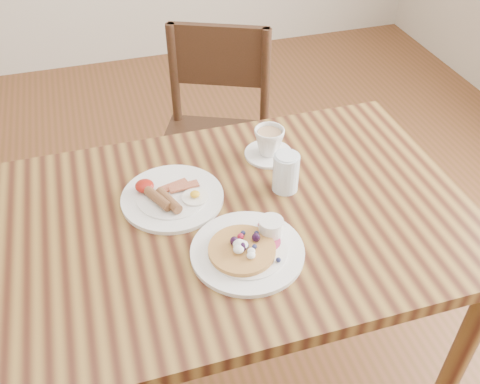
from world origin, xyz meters
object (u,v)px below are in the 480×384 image
(dining_table, at_px, (240,240))
(breakfast_plate, at_px, (171,197))
(teacup_saucer, at_px, (269,144))
(pancake_plate, at_px, (249,248))
(water_glass, at_px, (286,173))
(chair_far, at_px, (216,134))

(dining_table, xyz_separation_m, breakfast_plate, (-0.16, 0.10, 0.11))
(breakfast_plate, distance_m, teacup_saucer, 0.33)
(pancake_plate, bearing_deg, teacup_saucer, 64.02)
(pancake_plate, bearing_deg, dining_table, 81.56)
(water_glass, bearing_deg, teacup_saucer, 87.24)
(chair_far, height_order, breakfast_plate, chair_far)
(chair_far, bearing_deg, dining_table, 104.42)
(dining_table, bearing_deg, pancake_plate, -98.44)
(dining_table, xyz_separation_m, teacup_saucer, (0.15, 0.22, 0.14))
(breakfast_plate, distance_m, water_glass, 0.31)
(teacup_saucer, height_order, water_glass, water_glass)
(pancake_plate, bearing_deg, breakfast_plate, 120.11)
(pancake_plate, distance_m, water_glass, 0.26)
(teacup_saucer, bearing_deg, pancake_plate, -115.98)
(breakfast_plate, relative_size, water_glass, 2.50)
(dining_table, height_order, teacup_saucer, teacup_saucer)
(breakfast_plate, height_order, teacup_saucer, teacup_saucer)
(dining_table, bearing_deg, water_glass, 22.30)
(chair_far, xyz_separation_m, water_glass, (0.02, -0.68, 0.31))
(pancake_plate, height_order, breakfast_plate, pancake_plate)
(pancake_plate, bearing_deg, water_glass, 50.18)
(pancake_plate, xyz_separation_m, water_glass, (0.16, 0.20, 0.04))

